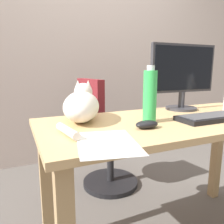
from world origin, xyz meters
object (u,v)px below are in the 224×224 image
object	(u,v)px
keyboard	(216,117)
computer_mouse	(147,124)
monitor	(183,75)
water_bottle	(150,96)
office_chair	(105,141)
cat	(81,104)

from	to	relation	value
keyboard	computer_mouse	world-z (taller)	computer_mouse
monitor	computer_mouse	world-z (taller)	monitor
water_bottle	office_chair	bearing A→B (deg)	84.46
office_chair	keyboard	xyz separation A→B (m)	(0.28, -0.86, 0.36)
office_chair	keyboard	bearing A→B (deg)	-71.79
office_chair	computer_mouse	bearing A→B (deg)	-99.86
cat	water_bottle	size ratio (longest dim) A/B	2.07
office_chair	computer_mouse	xyz separation A→B (m)	(-0.15, -0.86, 0.36)
office_chair	water_bottle	world-z (taller)	water_bottle
keyboard	cat	size ratio (longest dim) A/B	0.76
monitor	cat	world-z (taller)	monitor
keyboard	cat	distance (m)	0.71
cat	water_bottle	distance (m)	0.35
office_chair	cat	world-z (taller)	cat
water_bottle	keyboard	bearing A→B (deg)	-14.38
office_chair	keyboard	world-z (taller)	office_chair
office_chair	water_bottle	distance (m)	0.90
office_chair	keyboard	size ratio (longest dim) A/B	2.14
monitor	water_bottle	bearing A→B (deg)	-151.23
office_chair	monitor	bearing A→B (deg)	-60.25
keyboard	computer_mouse	xyz separation A→B (m)	(-0.43, -0.00, 0.00)
cat	water_bottle	bearing A→B (deg)	-32.84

